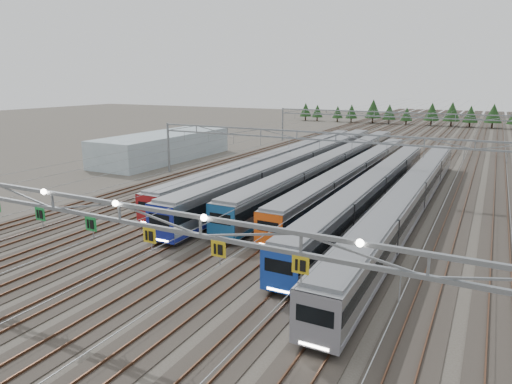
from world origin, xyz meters
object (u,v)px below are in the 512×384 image
at_px(gantry_mid, 336,144).
at_px(gantry_far, 400,119).
at_px(train_c, 335,165).
at_px(train_e, 373,190).
at_px(train_a, 282,160).
at_px(west_shed, 164,147).
at_px(train_b, 303,164).
at_px(train_d, 356,174).
at_px(train_f, 411,196).
at_px(gantry_near, 117,216).

xyz_separation_m(gantry_mid, gantry_far, (0.00, 45.00, 0.00)).
xyz_separation_m(train_c, train_e, (9.00, -13.47, -0.09)).
height_order(train_a, west_shed, west_shed).
bearing_deg(train_b, train_c, 21.07).
bearing_deg(gantry_mid, train_e, -41.88).
height_order(train_d, train_e, train_e).
relative_size(train_e, train_f, 0.87).
bearing_deg(train_e, train_b, 138.99).
relative_size(train_d, west_shed, 1.86).
bearing_deg(train_c, train_b, -158.93).
bearing_deg(train_f, train_d, 131.94).
distance_m(train_d, gantry_mid, 5.62).
height_order(train_b, gantry_mid, gantry_mid).
xyz_separation_m(train_d, gantry_far, (-2.25, 42.24, 4.35)).
bearing_deg(west_shed, train_c, -3.21).
bearing_deg(train_b, train_a, 154.01).
relative_size(train_c, gantry_mid, 1.17).
relative_size(train_b, west_shed, 2.29).
bearing_deg(train_e, gantry_mid, 138.12).
relative_size(gantry_near, west_shed, 1.88).
relative_size(train_a, train_d, 1.18).
bearing_deg(train_b, gantry_far, 80.26).
bearing_deg(gantry_far, train_b, -99.74).
relative_size(train_c, gantry_far, 1.17).
distance_m(train_a, train_c, 9.01).
bearing_deg(gantry_far, train_a, -106.86).
height_order(train_c, gantry_mid, gantry_mid).
distance_m(train_b, train_f, 22.17).
xyz_separation_m(train_f, gantry_far, (-11.25, 52.25, 4.25)).
distance_m(train_e, gantry_mid, 10.03).
relative_size(train_b, train_d, 1.23).
bearing_deg(train_e, gantry_far, 97.53).
distance_m(train_d, gantry_near, 43.24).
bearing_deg(train_a, west_shed, 176.68).
xyz_separation_m(train_b, train_d, (9.00, -2.92, -0.21)).
height_order(train_a, train_b, train_b).
relative_size(gantry_mid, west_shed, 1.88).
distance_m(train_e, west_shed, 45.89).
height_order(train_b, train_c, train_b).
height_order(train_e, train_f, train_f).
height_order(gantry_near, gantry_mid, gantry_near).
height_order(train_a, train_e, train_e).
distance_m(train_a, train_b, 5.01).
bearing_deg(train_a, gantry_near, -76.86).
distance_m(train_a, gantry_mid, 14.41).
relative_size(train_b, train_e, 1.28).
xyz_separation_m(train_e, gantry_mid, (-6.75, 6.05, 4.29)).
relative_size(train_a, train_e, 1.23).
bearing_deg(train_d, train_e, -62.95).
xyz_separation_m(train_b, train_c, (4.50, 1.73, -0.06)).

